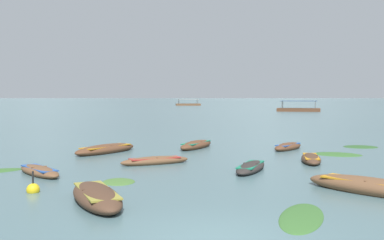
{
  "coord_description": "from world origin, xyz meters",
  "views": [
    {
      "loc": [
        -0.23,
        -9.84,
        3.21
      ],
      "look_at": [
        -1.63,
        36.58,
        0.77
      ],
      "focal_mm": 41.52,
      "sensor_mm": 36.0,
      "label": 1
    }
  ],
  "objects_px": {
    "rowboat_1": "(251,167)",
    "rowboat_2": "(196,145)",
    "rowboat_5": "(370,187)",
    "rowboat_8": "(288,147)",
    "mooring_buoy": "(33,190)",
    "rowboat_3": "(311,159)",
    "rowboat_6": "(96,196)",
    "ferry_1": "(188,104)",
    "ferry_0": "(299,109)",
    "rowboat_0": "(106,149)",
    "rowboat_9": "(39,171)",
    "rowboat_4": "(155,161)"
  },
  "relations": [
    {
      "from": "rowboat_9",
      "to": "ferry_1",
      "type": "distance_m",
      "value": 144.36
    },
    {
      "from": "rowboat_0",
      "to": "rowboat_5",
      "type": "bearing_deg",
      "value": -42.76
    },
    {
      "from": "rowboat_3",
      "to": "rowboat_5",
      "type": "distance_m",
      "value": 7.09
    },
    {
      "from": "rowboat_6",
      "to": "rowboat_8",
      "type": "distance_m",
      "value": 16.2
    },
    {
      "from": "rowboat_5",
      "to": "ferry_1",
      "type": "bearing_deg",
      "value": 94.58
    },
    {
      "from": "rowboat_1",
      "to": "rowboat_8",
      "type": "relative_size",
      "value": 1.13
    },
    {
      "from": "rowboat_6",
      "to": "rowboat_9",
      "type": "relative_size",
      "value": 1.34
    },
    {
      "from": "ferry_1",
      "to": "mooring_buoy",
      "type": "xyz_separation_m",
      "value": [
        0.51,
        -147.79,
        -0.35
      ]
    },
    {
      "from": "rowboat_5",
      "to": "mooring_buoy",
      "type": "relative_size",
      "value": 4.74
    },
    {
      "from": "rowboat_0",
      "to": "rowboat_1",
      "type": "bearing_deg",
      "value": -37.9
    },
    {
      "from": "rowboat_0",
      "to": "rowboat_3",
      "type": "xyz_separation_m",
      "value": [
        10.95,
        -3.3,
        -0.04
      ]
    },
    {
      "from": "rowboat_1",
      "to": "rowboat_5",
      "type": "xyz_separation_m",
      "value": [
        3.53,
        -4.39,
        0.07
      ]
    },
    {
      "from": "rowboat_5",
      "to": "mooring_buoy",
      "type": "xyz_separation_m",
      "value": [
        -11.29,
        -0.26,
        -0.11
      ]
    },
    {
      "from": "rowboat_3",
      "to": "ferry_1",
      "type": "xyz_separation_m",
      "value": [
        -11.52,
        140.44,
        0.3
      ]
    },
    {
      "from": "rowboat_3",
      "to": "mooring_buoy",
      "type": "xyz_separation_m",
      "value": [
        -11.01,
        -7.35,
        -0.05
      ]
    },
    {
      "from": "ferry_0",
      "to": "rowboat_8",
      "type": "bearing_deg",
      "value": -102.28
    },
    {
      "from": "rowboat_0",
      "to": "rowboat_3",
      "type": "distance_m",
      "value": 11.43
    },
    {
      "from": "rowboat_0",
      "to": "rowboat_9",
      "type": "bearing_deg",
      "value": -99.07
    },
    {
      "from": "ferry_1",
      "to": "rowboat_2",
      "type": "bearing_deg",
      "value": -87.56
    },
    {
      "from": "rowboat_4",
      "to": "ferry_0",
      "type": "relative_size",
      "value": 0.35
    },
    {
      "from": "rowboat_2",
      "to": "ferry_0",
      "type": "height_order",
      "value": "ferry_0"
    },
    {
      "from": "rowboat_3",
      "to": "rowboat_6",
      "type": "height_order",
      "value": "rowboat_6"
    },
    {
      "from": "rowboat_3",
      "to": "mooring_buoy",
      "type": "bearing_deg",
      "value": -146.27
    },
    {
      "from": "rowboat_1",
      "to": "rowboat_2",
      "type": "distance_m",
      "value": 8.9
    },
    {
      "from": "rowboat_2",
      "to": "rowboat_5",
      "type": "relative_size",
      "value": 1.05
    },
    {
      "from": "rowboat_5",
      "to": "rowboat_1",
      "type": "bearing_deg",
      "value": 128.8
    },
    {
      "from": "rowboat_3",
      "to": "rowboat_8",
      "type": "relative_size",
      "value": 1.06
    },
    {
      "from": "rowboat_2",
      "to": "rowboat_8",
      "type": "height_order",
      "value": "rowboat_2"
    },
    {
      "from": "rowboat_1",
      "to": "rowboat_9",
      "type": "distance_m",
      "value": 8.94
    },
    {
      "from": "rowboat_1",
      "to": "rowboat_4",
      "type": "height_order",
      "value": "rowboat_4"
    },
    {
      "from": "rowboat_8",
      "to": "mooring_buoy",
      "type": "height_order",
      "value": "mooring_buoy"
    },
    {
      "from": "rowboat_1",
      "to": "rowboat_4",
      "type": "relative_size",
      "value": 1.05
    },
    {
      "from": "rowboat_8",
      "to": "ferry_1",
      "type": "distance_m",
      "value": 135.76
    },
    {
      "from": "ferry_1",
      "to": "ferry_0",
      "type": "bearing_deg",
      "value": -67.67
    },
    {
      "from": "rowboat_4",
      "to": "rowboat_5",
      "type": "bearing_deg",
      "value": -37.93
    },
    {
      "from": "rowboat_5",
      "to": "rowboat_9",
      "type": "bearing_deg",
      "value": 165.67
    },
    {
      "from": "rowboat_1",
      "to": "ferry_1",
      "type": "height_order",
      "value": "ferry_1"
    },
    {
      "from": "rowboat_1",
      "to": "rowboat_3",
      "type": "distance_m",
      "value": 4.22
    },
    {
      "from": "rowboat_0",
      "to": "rowboat_9",
      "type": "relative_size",
      "value": 1.49
    },
    {
      "from": "rowboat_4",
      "to": "mooring_buoy",
      "type": "bearing_deg",
      "value": -117.73
    },
    {
      "from": "rowboat_6",
      "to": "mooring_buoy",
      "type": "distance_m",
      "value": 2.85
    },
    {
      "from": "ferry_0",
      "to": "mooring_buoy",
      "type": "distance_m",
      "value": 86.92
    },
    {
      "from": "mooring_buoy",
      "to": "rowboat_3",
      "type": "bearing_deg",
      "value": 33.73
    },
    {
      "from": "rowboat_2",
      "to": "rowboat_9",
      "type": "xyz_separation_m",
      "value": [
        -6.3,
        -9.75,
        -0.04
      ]
    },
    {
      "from": "rowboat_4",
      "to": "rowboat_2",
      "type": "bearing_deg",
      "value": 74.83
    },
    {
      "from": "rowboat_1",
      "to": "rowboat_2",
      "type": "bearing_deg",
      "value": 106.67
    },
    {
      "from": "ferry_0",
      "to": "mooring_buoy",
      "type": "xyz_separation_m",
      "value": [
        -26.15,
        -82.89,
        -0.35
      ]
    },
    {
      "from": "rowboat_5",
      "to": "mooring_buoy",
      "type": "bearing_deg",
      "value": -178.66
    },
    {
      "from": "rowboat_5",
      "to": "rowboat_8",
      "type": "xyz_separation_m",
      "value": [
        -0.46,
        12.24,
        -0.04
      ]
    },
    {
      "from": "rowboat_6",
      "to": "rowboat_9",
      "type": "xyz_separation_m",
      "value": [
        -3.58,
        4.81,
        -0.05
      ]
    }
  ]
}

